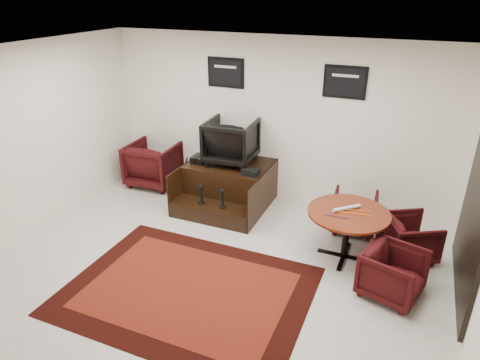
# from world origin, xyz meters

# --- Properties ---
(ground) EXTENTS (6.00, 6.00, 0.00)m
(ground) POSITION_xyz_m (0.00, 0.00, 0.00)
(ground) COLOR beige
(ground) RESTS_ON ground
(room_shell) EXTENTS (6.02, 5.02, 2.81)m
(room_shell) POSITION_xyz_m (0.41, 0.12, 1.79)
(room_shell) COLOR white
(room_shell) RESTS_ON ground
(area_rug) EXTENTS (2.99, 2.24, 0.01)m
(area_rug) POSITION_xyz_m (-0.11, -0.46, 0.01)
(area_rug) COLOR black
(area_rug) RESTS_ON ground
(shine_podium) EXTENTS (1.41, 1.45, 0.73)m
(shine_podium) POSITION_xyz_m (-0.62, 1.90, 0.34)
(shine_podium) COLOR black
(shine_podium) RESTS_ON ground
(shine_chair) EXTENTS (0.84, 0.80, 0.82)m
(shine_chair) POSITION_xyz_m (-0.62, 2.05, 1.14)
(shine_chair) COLOR black
(shine_chair) RESTS_ON shine_podium
(shoes_pair) EXTENTS (0.23, 0.29, 0.11)m
(shoes_pair) POSITION_xyz_m (-1.13, 1.84, 0.78)
(shoes_pair) COLOR black
(shoes_pair) RESTS_ON shine_podium
(polish_kit) EXTENTS (0.28, 0.21, 0.09)m
(polish_kit) POSITION_xyz_m (-0.11, 1.67, 0.77)
(polish_kit) COLOR black
(polish_kit) RESTS_ON shine_podium
(umbrella_black) EXTENTS (0.31, 0.11, 0.82)m
(umbrella_black) POSITION_xyz_m (-1.46, 1.79, 0.41)
(umbrella_black) COLOR black
(umbrella_black) RESTS_ON ground
(umbrella_hooked) EXTENTS (0.29, 0.11, 0.79)m
(umbrella_hooked) POSITION_xyz_m (-1.43, 1.87, 0.39)
(umbrella_hooked) COLOR black
(umbrella_hooked) RESTS_ON ground
(armchair_side) EXTENTS (0.92, 0.86, 0.90)m
(armchair_side) POSITION_xyz_m (-2.25, 2.10, 0.45)
(armchair_side) COLOR black
(armchair_side) RESTS_ON ground
(meeting_table) EXTENTS (1.10, 1.10, 0.72)m
(meeting_table) POSITION_xyz_m (1.56, 1.05, 0.63)
(meeting_table) COLOR #4E180B
(meeting_table) RESTS_ON ground
(table_chair_back) EXTENTS (0.70, 0.67, 0.67)m
(table_chair_back) POSITION_xyz_m (1.54, 1.85, 0.33)
(table_chair_back) COLOR black
(table_chair_back) RESTS_ON ground
(table_chair_window) EXTENTS (0.85, 0.87, 0.67)m
(table_chair_window) POSITION_xyz_m (2.37, 1.40, 0.34)
(table_chair_window) COLOR black
(table_chair_window) RESTS_ON ground
(table_chair_corner) EXTENTS (0.79, 0.82, 0.69)m
(table_chair_corner) POSITION_xyz_m (2.23, 0.45, 0.34)
(table_chair_corner) COLOR black
(table_chair_corner) RESTS_ON ground
(paper_roll) EXTENTS (0.34, 0.33, 0.05)m
(paper_roll) POSITION_xyz_m (1.52, 1.10, 0.75)
(paper_roll) COLOR silver
(paper_roll) RESTS_ON meeting_table
(table_clutter) EXTENTS (0.57, 0.36, 0.01)m
(table_clutter) POSITION_xyz_m (1.59, 1.02, 0.73)
(table_clutter) COLOR orange
(table_clutter) RESTS_ON meeting_table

